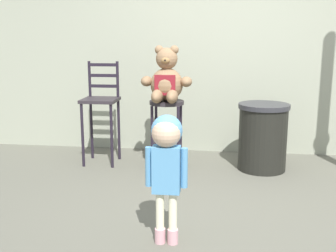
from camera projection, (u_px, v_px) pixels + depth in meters
name	position (u px, v px, depth m)	size (l,w,h in m)	color
ground_plane	(211.00, 211.00, 3.54)	(24.00, 24.00, 0.00)	#5B5A4F
building_wall	(218.00, 30.00, 5.19)	(6.24, 0.30, 3.04)	#9A9E8A
bar_stool_with_teddy	(167.00, 120.00, 4.62)	(0.38, 0.38, 0.75)	#2A252A
teddy_bear	(166.00, 81.00, 4.50)	(0.55, 0.50, 0.60)	#89694A
child_walking	(167.00, 152.00, 2.85)	(0.29, 0.23, 0.93)	#D39BA4
trash_bin	(263.00, 137.00, 4.56)	(0.55, 0.55, 0.73)	black
bar_chair_empty	(101.00, 106.00, 4.77)	(0.39, 0.39, 1.16)	#2A252A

